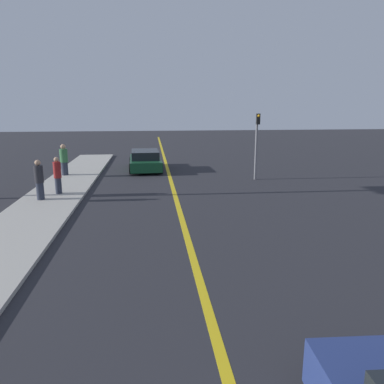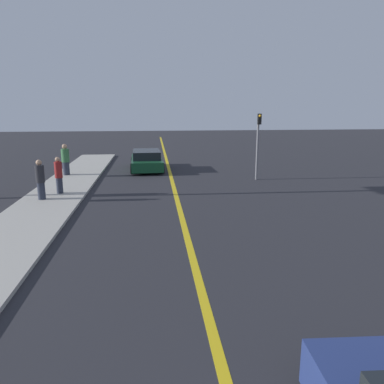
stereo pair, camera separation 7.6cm
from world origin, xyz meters
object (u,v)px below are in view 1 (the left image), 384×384
at_px(pedestrian_by_sign, 64,160).
at_px(traffic_light, 257,139).
at_px(pedestrian_mid_group, 39,180).
at_px(car_ahead_center, 145,160).
at_px(pedestrian_far_standing, 58,175).

distance_m(pedestrian_by_sign, traffic_light, 10.63).
bearing_deg(pedestrian_by_sign, pedestrian_mid_group, -87.81).
xyz_separation_m(pedestrian_mid_group, pedestrian_by_sign, (-0.22, 5.63, 0.03)).
bearing_deg(car_ahead_center, pedestrian_far_standing, -122.46).
height_order(pedestrian_mid_group, pedestrian_by_sign, pedestrian_by_sign).
distance_m(car_ahead_center, pedestrian_mid_group, 8.57).
height_order(pedestrian_mid_group, pedestrian_far_standing, pedestrian_mid_group).
bearing_deg(pedestrian_far_standing, car_ahead_center, 59.74).
relative_size(pedestrian_mid_group, pedestrian_far_standing, 1.02).
xyz_separation_m(pedestrian_mid_group, pedestrian_far_standing, (0.49, 1.02, -0.01)).
xyz_separation_m(pedestrian_by_sign, traffic_light, (10.38, -1.94, 1.22)).
xyz_separation_m(car_ahead_center, traffic_light, (5.92, -3.75, 1.59)).
relative_size(car_ahead_center, pedestrian_by_sign, 2.57).
bearing_deg(pedestrian_by_sign, car_ahead_center, 22.13).
height_order(car_ahead_center, traffic_light, traffic_light).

